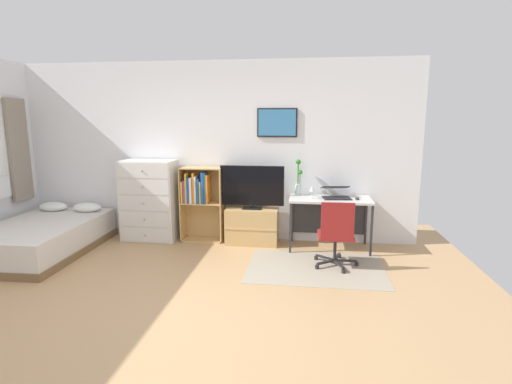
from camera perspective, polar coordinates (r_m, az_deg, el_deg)
The scene contains 14 objects.
ground_plane at distance 4.16m, azimuth -14.00°, elevation -16.01°, with size 7.20×7.20×0.00m, color tan.
wall_back_with_posters at distance 6.07m, azimuth -6.10°, elevation 5.87°, with size 6.12×0.09×2.70m.
area_rug at distance 5.07m, azimuth 8.67°, elevation -10.81°, with size 1.70×1.20×0.01m, color #9E937F.
bed at distance 6.27m, azimuth -28.63°, elevation -5.74°, with size 1.32×2.01×0.56m.
dresser at distance 6.21m, azimuth -15.26°, elevation -1.19°, with size 0.83×0.46×1.23m.
bookshelf at distance 6.00m, azimuth -8.25°, elevation -0.66°, with size 0.64×0.30×1.13m.
tv_stand at distance 5.89m, azimuth -0.56°, elevation -4.95°, with size 0.77×0.41×0.53m.
television at distance 5.74m, azimuth -0.60°, elevation 0.69°, with size 0.94×0.16×0.64m.
desk at distance 5.74m, azimuth 10.69°, elevation -2.08°, with size 1.15×0.59×0.74m.
office_chair at distance 4.97m, azimuth 11.61°, elevation -5.81°, with size 0.56×0.58×0.86m.
laptop at distance 5.69m, azimuth 11.55°, elevation -0.13°, with size 0.44×0.46×0.17m.
computer_mouse at distance 5.62m, azimuth 14.53°, elevation -0.91°, with size 0.06×0.10×0.03m, color #262628.
bamboo_vase at distance 5.79m, azimuth 6.21°, elevation 1.94°, with size 0.10×0.10×0.53m.
wine_glass at distance 5.56m, azimuth 8.15°, elevation 0.43°, with size 0.07×0.07×0.18m.
Camera 1 is at (1.43, -3.45, 1.83)m, focal length 27.47 mm.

